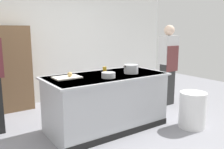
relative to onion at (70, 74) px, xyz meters
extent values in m
plane|color=gray|center=(0.59, -0.11, -0.96)|extent=(10.00, 10.00, 0.00)
cube|color=white|center=(0.59, 1.99, 0.54)|extent=(6.40, 0.12, 3.00)
cube|color=#B7BABF|center=(0.59, -0.11, -0.51)|extent=(1.90, 0.90, 0.90)
cube|color=#B7BABF|center=(0.59, -0.11, -0.07)|extent=(1.98, 0.98, 0.03)
cube|color=black|center=(0.59, -0.56, -0.91)|extent=(1.90, 0.01, 0.10)
cube|color=silver|center=(-0.04, 0.03, -0.05)|extent=(0.40, 0.28, 0.02)
sphere|color=tan|center=(0.00, 0.00, 0.00)|extent=(0.07, 0.07, 0.07)
cylinder|color=#B7BABF|center=(1.01, -0.22, 0.02)|extent=(0.24, 0.24, 0.15)
cube|color=black|center=(0.88, -0.22, 0.07)|extent=(0.04, 0.02, 0.01)
cube|color=black|center=(1.15, -0.22, 0.07)|extent=(0.04, 0.02, 0.01)
cylinder|color=#99999E|center=(1.23, 0.05, -0.01)|extent=(0.16, 0.16, 0.10)
cube|color=black|center=(1.14, 0.05, 0.03)|extent=(0.04, 0.02, 0.01)
cube|color=black|center=(1.33, 0.05, 0.03)|extent=(0.04, 0.02, 0.01)
cylinder|color=#B7BABF|center=(0.49, -0.31, -0.02)|extent=(0.21, 0.21, 0.08)
cylinder|color=yellow|center=(0.69, 0.10, -0.01)|extent=(0.07, 0.07, 0.10)
cylinder|color=white|center=(1.79, -0.91, -0.66)|extent=(0.44, 0.44, 0.60)
cube|color=#2E2E2E|center=(2.39, 0.21, -0.51)|extent=(0.28, 0.20, 0.90)
cube|color=silver|center=(2.39, 0.21, 0.24)|extent=(0.38, 0.24, 0.60)
sphere|color=beige|center=(2.39, 0.21, 0.65)|extent=(0.22, 0.22, 0.22)
cube|color=brown|center=(2.39, 0.09, 0.06)|extent=(0.34, 0.02, 0.54)
cube|color=brown|center=(-0.65, 1.69, -0.11)|extent=(1.10, 0.28, 1.70)
camera|label=1|loc=(-1.46, -3.21, 0.65)|focal=37.70mm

